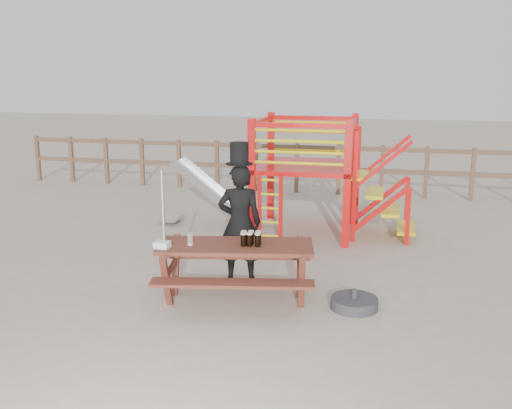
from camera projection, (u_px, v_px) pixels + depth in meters
The scene contains 10 objects.
ground at pixel (246, 307), 7.07m from camera, with size 60.00×60.00×0.00m, color #B8A58F.
back_fence at pixel (318, 163), 13.55m from camera, with size 15.09×0.09×1.20m.
playground_fort at pixel (301, 174), 10.20m from camera, with size 4.71×1.84×2.10m.
picnic_table at pixel (236, 265), 7.17m from camera, with size 2.14×1.66×0.75m.
man_with_hat at pixel (240, 220), 7.81m from camera, with size 0.67×0.52×1.94m.
metal_pole at pixel (164, 239), 6.94m from camera, with size 0.04×0.04×1.72m, color #B2B2B7.
parasol_base at pixel (354, 303), 7.02m from camera, with size 0.58×0.58×0.25m.
paper_bag at pixel (162, 245), 6.96m from camera, with size 0.18×0.14×0.08m, color white.
stout_pints at pixel (251, 238), 7.06m from camera, with size 0.26×0.19×0.17m.
empty_glasses at pixel (190, 240), 7.07m from camera, with size 0.07×0.07×0.15m.
Camera 1 is at (1.62, -6.40, 2.85)m, focal length 40.00 mm.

